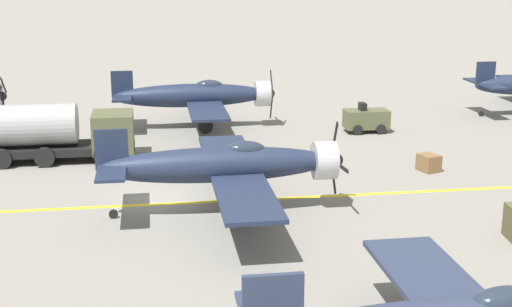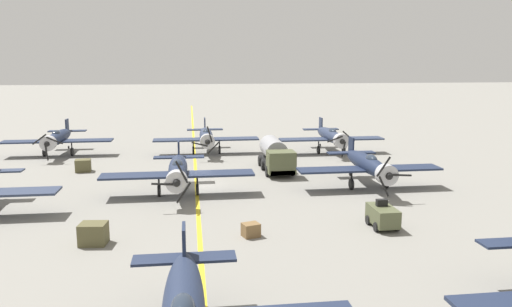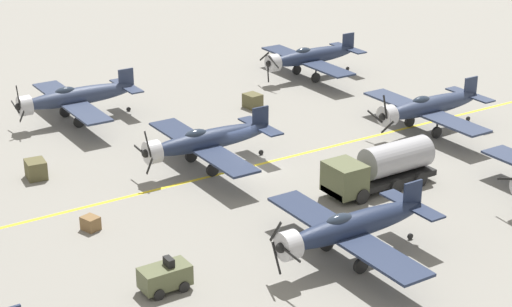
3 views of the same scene
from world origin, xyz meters
The scene contains 12 objects.
ground_plane centered at (0.00, 0.00, 0.00)m, with size 400.00×400.00×0.00m, color gray.
taxiway_stripe centered at (0.00, 0.00, 0.00)m, with size 0.30×160.00×0.01m, color yellow.
airplane_near_right centered at (15.23, -16.21, 2.01)m, with size 12.00×9.98×3.65m.
airplane_near_center centered at (-1.38, -15.32, 2.01)m, with size 12.00×9.98×3.75m.
airplane_mid_left centered at (-14.26, 2.58, 2.01)m, with size 12.00×9.98×3.65m.
airplane_mid_center centered at (1.46, 2.66, 2.01)m, with size 12.00×9.98×3.65m.
airplane_near_left centered at (-15.70, -13.73, 2.01)m, with size 12.00×9.98×3.65m.
fuel_tanker centered at (-7.76, -5.15, 1.51)m, with size 2.68×8.00×2.98m.
tow_tractor centered at (-11.66, 12.54, 0.79)m, with size 1.57×2.60×1.79m.
supply_crate_by_tanker centered at (6.13, 13.18, 0.63)m, with size 1.51×1.26×1.26m, color brown.
supply_crate_mid_lane centered at (10.77, -7.12, 0.59)m, with size 1.42×1.19×1.19m, color brown.
supply_crate_outboard centered at (-3.09, 13.10, 0.41)m, with size 0.99×0.83×0.83m, color brown.
Camera 2 is at (0.39, 41.79, 10.45)m, focal length 35.00 mm.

